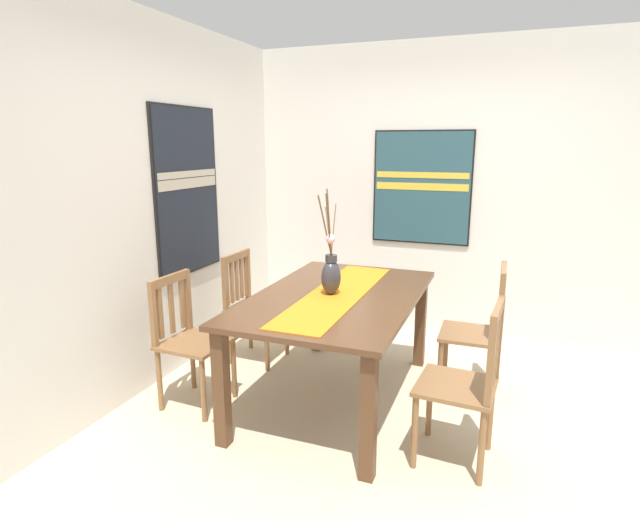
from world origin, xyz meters
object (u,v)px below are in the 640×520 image
Objects in this scene: chair_0 at (251,303)px; painting_on_back_wall at (187,191)px; centerpiece_vase at (331,273)px; dining_table at (337,309)px; chair_3 at (480,328)px; chair_1 at (468,380)px; chair_2 at (189,338)px; painting_on_side_wall at (422,188)px.

painting_on_back_wall is (-0.15, 0.46, 0.93)m from chair_0.
chair_0 is (0.44, 0.86, -0.45)m from centerpiece_vase.
chair_0 is 0.69× the size of painting_on_back_wall.
dining_table is 1.04m from chair_3.
chair_1 is at bearing -106.97° from painting_on_back_wall.
chair_2 is 1.23m from painting_on_back_wall.
painting_on_back_wall is (0.70, 2.29, 0.91)m from chair_1.
dining_table is 1.57m from painting_on_back_wall.
chair_3 is at bearing -0.48° from chair_1.
dining_table is 1.82m from painting_on_side_wall.
chair_3 is (0.02, -1.83, 0.02)m from chair_0.
painting_on_back_wall reaches higher than chair_0.
centerpiece_vase is 0.76× the size of chair_1.
chair_0 is at bearing 63.21° from centerpiece_vase.
chair_3 reaches higher than chair_2.
chair_2 is (-0.41, 0.93, -0.19)m from dining_table.
chair_1 is at bearing -90.71° from chair_2.
chair_0 is 1.83m from chair_3.
dining_table is 1.79× the size of chair_3.
chair_3 is at bearing -65.71° from chair_2.
chair_0 is at bearing 65.34° from dining_table.
chair_3 is 2.47m from painting_on_back_wall.
dining_table is 1.04m from chair_2.
dining_table is 1.64× the size of painting_on_side_wall.
chair_3 is (0.45, -0.97, -0.43)m from centerpiece_vase.
centerpiece_vase is at bearing -66.52° from chair_2.
centerpiece_vase is 1.13m from chair_1.
painting_on_side_wall is (1.65, -0.26, 0.71)m from dining_table.
painting_on_side_wall reaches higher than chair_3.
chair_3 reaches higher than chair_1.
chair_2 is at bearing 113.48° from centerpiece_vase.
chair_2 is 0.95× the size of chair_3.
painting_on_back_wall is 2.14m from painting_on_side_wall.
painting_on_side_wall reaches higher than centerpiece_vase.
chair_1 is at bearing -115.23° from dining_table.
painting_on_back_wall reaches higher than chair_1.
chair_1 is (-0.85, -1.82, 0.02)m from chair_0.
chair_0 is (0.41, 0.90, -0.19)m from dining_table.
dining_table is 1.31× the size of painting_on_back_wall.
chair_3 is at bearing -85.86° from painting_on_back_wall.
centerpiece_vase is at bearing 66.76° from chair_1.
chair_3 is (0.86, -0.01, 0.00)m from chair_1.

